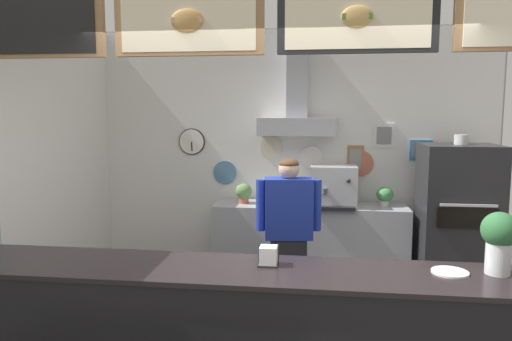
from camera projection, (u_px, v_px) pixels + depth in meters
The scene contains 10 objects.
back_wall_assembly at pixel (292, 147), 5.64m from camera, with size 4.68×2.77×2.93m.
back_prep_counter at pixel (309, 246), 5.50m from camera, with size 2.15×0.53×0.93m.
pizza_oven at pixel (457, 223), 5.04m from camera, with size 0.76×0.71×1.74m.
shop_worker at pixel (288, 241), 4.28m from camera, with size 0.57×0.27×1.58m.
espresso_machine at pixel (333, 186), 5.36m from camera, with size 0.50×0.50×0.45m.
potted_oregano at pixel (385, 195), 5.36m from camera, with size 0.19×0.19×0.21m.
potted_rosemary at pixel (244, 192), 5.53m from camera, with size 0.19×0.19×0.22m.
basil_vase at pixel (499, 241), 2.83m from camera, with size 0.21×0.21×0.37m.
condiment_plate at pixel (450, 272), 2.87m from camera, with size 0.21×0.21×0.01m.
napkin_holder at pixel (268, 256), 3.02m from camera, with size 0.13×0.12×0.14m.
Camera 1 is at (0.32, -3.19, 1.99)m, focal length 34.07 mm.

